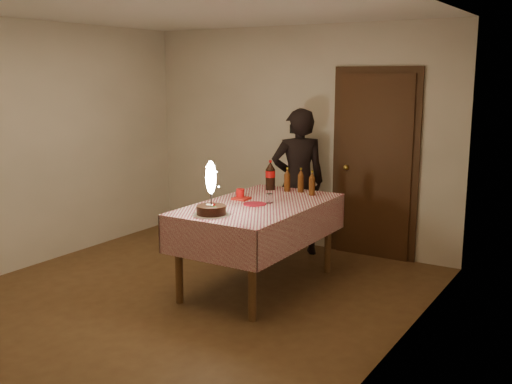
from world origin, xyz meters
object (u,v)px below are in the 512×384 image
Objects in this scene: red_cup at (240,194)px; red_plate at (255,204)px; amber_bottle_mid at (301,181)px; cola_bottle at (270,176)px; dining_table at (259,215)px; amber_bottle_left at (287,180)px; amber_bottle_right at (312,184)px; clear_cup at (270,198)px; birthday_cake at (211,201)px; photographer at (298,182)px.

red_plate is at bearing -29.17° from red_cup.
amber_bottle_mid reaches higher than red_plate.
red_plate is 0.69× the size of cola_bottle.
amber_bottle_left is (-0.06, 0.67, 0.23)m from dining_table.
amber_bottle_right is at bearing 45.50° from red_cup.
clear_cup is at bearing 44.70° from dining_table.
birthday_cake is 1.79m from photographer.
clear_cup is 0.35× the size of amber_bottle_right.
cola_bottle is (0.01, 0.56, 0.10)m from red_cup.
amber_bottle_right is at bearing -8.27° from amber_bottle_left.
amber_bottle_mid is (0.00, 0.64, 0.07)m from clear_cup.
cola_bottle is at bearing 111.47° from dining_table.
amber_bottle_mid is at bearing 60.80° from red_cup.
amber_bottle_left is at bearing 70.03° from red_cup.
amber_bottle_right is (0.51, -0.03, -0.03)m from cola_bottle.
amber_bottle_left is (-0.05, 0.72, 0.11)m from red_plate.
red_cup is 0.72m from amber_bottle_mid.
cola_bottle is at bearing -97.00° from photographer.
red_cup is at bearing 177.47° from clear_cup.
red_plate is at bearing -96.51° from amber_bottle_mid.
red_plate is at bearing -111.19° from amber_bottle_right.
red_cup is 0.31× the size of cola_bottle.
birthday_cake is 1.29m from amber_bottle_left.
photographer reaches higher than clear_cup.
dining_table is 0.19m from clear_cup.
photographer is at bearing 99.40° from dining_table.
cola_bottle is at bearing -175.70° from amber_bottle_left.
red_plate is 0.16m from clear_cup.
amber_bottle_mid is (0.35, 0.62, 0.07)m from red_cup.
amber_bottle_right is 0.20m from amber_bottle_mid.
amber_bottle_mid reaches higher than red_cup.
photographer is at bearing 98.50° from red_plate.
photographer is (0.08, 1.08, -0.04)m from red_cup.
cola_bottle is 1.25× the size of amber_bottle_right.
red_cup is (-0.16, 0.71, -0.08)m from birthday_cake.
photographer is at bearing 120.64° from amber_bottle_mid.
cola_bottle is 0.51m from amber_bottle_right.
amber_bottle_right is at bearing -27.25° from amber_bottle_mid.
dining_table is at bearing 79.08° from red_plate.
birthday_cake reaches higher than cola_bottle.
amber_bottle_right is 0.71m from photographer.
amber_bottle_mid is (0.33, 0.06, -0.03)m from cola_bottle.
red_cup is 0.75m from amber_bottle_right.
clear_cup is 0.28× the size of cola_bottle.
clear_cup is at bearing -60.07° from cola_bottle.
amber_bottle_right is at bearing 72.17° from clear_cup.
red_plate is 0.86× the size of amber_bottle_mid.
clear_cup is at bearing -90.09° from amber_bottle_mid.
birthday_cake is 2.18× the size of red_plate.
birthday_cake is 0.58m from red_plate.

